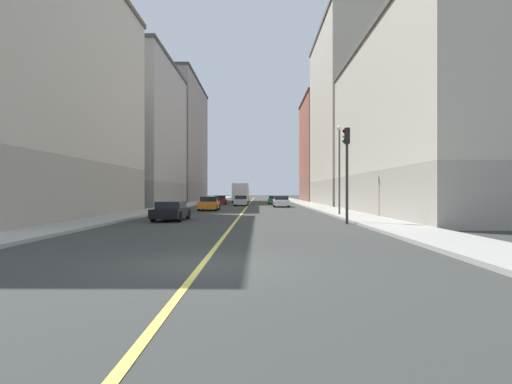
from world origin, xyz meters
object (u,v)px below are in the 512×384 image
at_px(car_white, 281,201).
at_px(car_maroon, 220,200).
at_px(building_left_far, 334,150).
at_px(car_silver, 241,201).
at_px(building_left_near, 439,124).
at_px(building_right_corner, 17,88).
at_px(building_left_mid, 361,117).
at_px(car_green, 275,200).
at_px(building_right_midblock, 129,134).
at_px(building_right_distant, 169,142).
at_px(car_black, 171,211).
at_px(street_lamp_left_near, 339,160).
at_px(car_orange, 209,204).
at_px(traffic_light_left_near, 347,161).
at_px(box_truck, 241,193).

bearing_deg(car_white, car_maroon, 130.92).
bearing_deg(building_left_far, car_silver, -124.57).
xyz_separation_m(building_left_near, building_right_corner, (-30.93, -3.60, 1.97)).
distance_m(building_left_mid, car_green, 16.96).
height_order(building_left_far, car_silver, building_left_far).
xyz_separation_m(building_right_midblock, building_right_distant, (-0.00, 23.83, 1.83)).
bearing_deg(car_maroon, car_black, -90.05).
relative_size(street_lamp_left_near, car_orange, 1.68).
height_order(car_green, car_maroon, car_maroon).
height_order(building_left_far, street_lamp_left_near, building_left_far).
distance_m(building_right_corner, car_orange, 18.48).
relative_size(traffic_light_left_near, car_orange, 1.39).
height_order(building_left_near, building_right_distant, building_right_distant).
distance_m(car_maroon, car_orange, 18.83).
relative_size(car_green, car_black, 1.02).
xyz_separation_m(building_left_mid, car_green, (-11.70, 4.49, -11.44)).
relative_size(building_left_mid, car_white, 5.28).
bearing_deg(building_right_corner, building_left_far, 57.48).
xyz_separation_m(building_right_corner, car_green, (19.23, 32.95, -8.46)).
bearing_deg(building_left_mid, car_orange, -137.45).
distance_m(traffic_light_left_near, car_black, 11.21).
bearing_deg(car_black, building_left_near, 17.77).
bearing_deg(building_right_distant, building_left_near, -55.76).
distance_m(building_right_midblock, car_white, 21.88).
height_order(building_right_corner, car_black, building_right_corner).
bearing_deg(car_silver, building_left_mid, 12.54).
relative_size(building_left_far, traffic_light_left_near, 3.52).
bearing_deg(traffic_light_left_near, building_right_midblock, 125.53).
relative_size(building_right_distant, car_silver, 5.56).
height_order(building_right_corner, car_silver, building_right_corner).
bearing_deg(building_right_corner, street_lamp_left_near, 4.96).
distance_m(building_right_corner, building_right_distant, 49.08).
height_order(car_orange, car_silver, car_orange).
xyz_separation_m(car_maroon, box_truck, (2.60, 7.99, 1.02)).
relative_size(traffic_light_left_near, car_green, 1.23).
xyz_separation_m(building_right_distant, street_lamp_left_near, (22.85, -47.05, -6.99)).
relative_size(building_right_distant, car_black, 5.80).
bearing_deg(building_left_mid, traffic_light_left_near, -105.04).
xyz_separation_m(car_black, car_white, (8.18, 23.26, 0.04)).
bearing_deg(car_orange, building_right_corner, -137.25).
height_order(traffic_light_left_near, car_silver, traffic_light_left_near).
height_order(car_green, car_black, car_green).
relative_size(building_left_near, box_truck, 3.38).
height_order(building_left_mid, car_maroon, building_left_mid).
xyz_separation_m(building_right_corner, car_black, (11.36, -2.67, -8.46)).
bearing_deg(box_truck, car_maroon, -108.02).
bearing_deg(building_right_corner, building_left_mid, 42.63).
distance_m(building_right_midblock, box_truck, 20.43).
relative_size(building_right_midblock, car_silver, 4.48).
bearing_deg(building_left_far, street_lamp_left_near, -99.85).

